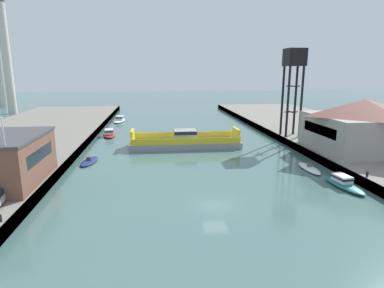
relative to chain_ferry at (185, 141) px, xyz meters
The scene contains 15 objects.
ground_plane 26.96m from the chain_ferry, 89.00° to the right, with size 400.00×400.00×0.00m, color #476B66.
quay_right 33.59m from the chain_ferry, 11.92° to the right, with size 28.00×140.00×1.24m.
chain_ferry is the anchor object (origin of this frame).
moored_boat_near_left 18.03m from the chain_ferry, 150.69° to the right, with size 2.76×5.99×0.89m.
moored_boat_near_right 28.97m from the chain_ferry, 54.50° to the right, with size 2.70×6.83×1.43m.
moored_boat_mid_left 23.04m from the chain_ferry, 45.93° to the right, with size 1.83×5.94×1.01m.
moored_boat_mid_right 19.36m from the chain_ferry, 142.33° to the left, with size 3.32×7.28×1.59m.
moored_boat_far_left 35.79m from the chain_ferry, 114.93° to the left, with size 3.71×8.24×1.55m.
warehouse_shed 29.84m from the chain_ferry, 21.65° to the right, with size 14.69×14.04×8.18m.
crane_tower 25.04m from the chain_ferry, ahead, with size 3.49×3.49×16.64m.
flagpole 32.89m from the chain_ferry, 127.70° to the right, with size 0.20×0.20×8.20m.
bollard_left_fore 36.19m from the chain_ferry, 121.25° to the right, with size 0.32×0.32×0.71m.
bollard_left_mid 30.91m from the chain_ferry, 127.41° to the right, with size 0.32×0.32×0.71m.
bollard_right_mid 30.79m from the chain_ferry, 50.17° to the right, with size 0.32×0.32×0.71m.
smokestack_distant_b 77.69m from the chain_ferry, 133.59° to the left, with size 2.94×2.94×36.68m.
Camera 1 is at (-6.17, -30.59, 13.62)m, focal length 29.89 mm.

